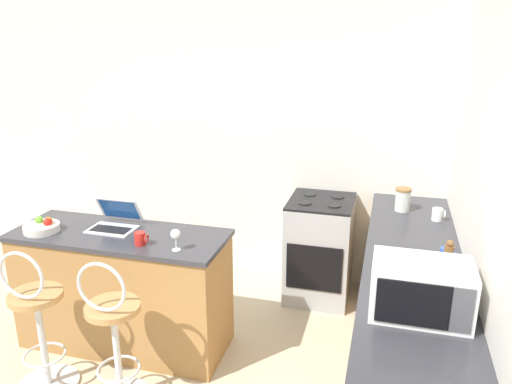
{
  "coord_description": "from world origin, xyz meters",
  "views": [
    {
      "loc": [
        1.41,
        -2.16,
        2.3
      ],
      "look_at": [
        0.36,
        1.68,
        1.01
      ],
      "focal_mm": 35.0,
      "sensor_mm": 36.0,
      "label": 1
    }
  ],
  "objects_px": {
    "stove_range": "(319,249)",
    "bar_stool_far": "(114,337)",
    "microwave": "(421,289)",
    "storage_jar": "(403,199)",
    "pepper_mill": "(448,264)",
    "mug_blue": "(446,255)",
    "laptop": "(115,221)",
    "wine_glass_short": "(176,235)",
    "bar_stool_near": "(38,323)",
    "mug_red": "(140,239)",
    "fruit_bowl": "(42,227)",
    "mug_white": "(438,214)"
  },
  "relations": [
    {
      "from": "stove_range",
      "to": "storage_jar",
      "type": "height_order",
      "value": "storage_jar"
    },
    {
      "from": "stove_range",
      "to": "pepper_mill",
      "type": "xyz_separation_m",
      "value": [
        0.9,
        -1.31,
        0.59
      ]
    },
    {
      "from": "mug_red",
      "to": "wine_glass_short",
      "type": "bearing_deg",
      "value": -3.45
    },
    {
      "from": "microwave",
      "to": "mug_blue",
      "type": "distance_m",
      "value": 0.7
    },
    {
      "from": "pepper_mill",
      "to": "storage_jar",
      "type": "bearing_deg",
      "value": 100.82
    },
    {
      "from": "bar_stool_near",
      "to": "stove_range",
      "type": "bearing_deg",
      "value": 47.31
    },
    {
      "from": "bar_stool_far",
      "to": "fruit_bowl",
      "type": "height_order",
      "value": "bar_stool_far"
    },
    {
      "from": "bar_stool_near",
      "to": "mug_red",
      "type": "xyz_separation_m",
      "value": [
        0.53,
        0.46,
        0.47
      ]
    },
    {
      "from": "storage_jar",
      "to": "pepper_mill",
      "type": "bearing_deg",
      "value": -79.18
    },
    {
      "from": "mug_red",
      "to": "pepper_mill",
      "type": "height_order",
      "value": "pepper_mill"
    },
    {
      "from": "microwave",
      "to": "wine_glass_short",
      "type": "bearing_deg",
      "value": 165.42
    },
    {
      "from": "pepper_mill",
      "to": "mug_blue",
      "type": "bearing_deg",
      "value": 84.96
    },
    {
      "from": "microwave",
      "to": "storage_jar",
      "type": "bearing_deg",
      "value": 92.69
    },
    {
      "from": "bar_stool_far",
      "to": "microwave",
      "type": "relative_size",
      "value": 2.1
    },
    {
      "from": "stove_range",
      "to": "mug_blue",
      "type": "distance_m",
      "value": 1.45
    },
    {
      "from": "bar_stool_near",
      "to": "fruit_bowl",
      "type": "bearing_deg",
      "value": 119.15
    },
    {
      "from": "laptop",
      "to": "pepper_mill",
      "type": "xyz_separation_m",
      "value": [
        2.28,
        -0.29,
        0.08
      ]
    },
    {
      "from": "laptop",
      "to": "mug_blue",
      "type": "xyz_separation_m",
      "value": [
        2.31,
        0.02,
        -0.0
      ]
    },
    {
      "from": "bar_stool_far",
      "to": "pepper_mill",
      "type": "xyz_separation_m",
      "value": [
        1.93,
        0.41,
        0.56
      ]
    },
    {
      "from": "bar_stool_near",
      "to": "microwave",
      "type": "height_order",
      "value": "microwave"
    },
    {
      "from": "stove_range",
      "to": "wine_glass_short",
      "type": "xyz_separation_m",
      "value": [
        -0.79,
        -1.28,
        0.57
      ]
    },
    {
      "from": "mug_white",
      "to": "pepper_mill",
      "type": "height_order",
      "value": "pepper_mill"
    },
    {
      "from": "storage_jar",
      "to": "fruit_bowl",
      "type": "xyz_separation_m",
      "value": [
        -2.52,
        -1.15,
        -0.06
      ]
    },
    {
      "from": "laptop",
      "to": "microwave",
      "type": "relative_size",
      "value": 0.68
    },
    {
      "from": "mug_blue",
      "to": "pepper_mill",
      "type": "bearing_deg",
      "value": -95.04
    },
    {
      "from": "laptop",
      "to": "stove_range",
      "type": "height_order",
      "value": "laptop"
    },
    {
      "from": "mug_blue",
      "to": "mug_red",
      "type": "bearing_deg",
      "value": -172.53
    },
    {
      "from": "bar_stool_far",
      "to": "mug_blue",
      "type": "bearing_deg",
      "value": 20.14
    },
    {
      "from": "storage_jar",
      "to": "fruit_bowl",
      "type": "bearing_deg",
      "value": -155.56
    },
    {
      "from": "stove_range",
      "to": "pepper_mill",
      "type": "bearing_deg",
      "value": -55.47
    },
    {
      "from": "bar_stool_far",
      "to": "wine_glass_short",
      "type": "bearing_deg",
      "value": 60.82
    },
    {
      "from": "storage_jar",
      "to": "wine_glass_short",
      "type": "xyz_separation_m",
      "value": [
        -1.45,
        -1.19,
        0.01
      ]
    },
    {
      "from": "bar_stool_far",
      "to": "storage_jar",
      "type": "relative_size",
      "value": 5.5
    },
    {
      "from": "bar_stool_far",
      "to": "storage_jar",
      "type": "distance_m",
      "value": 2.41
    },
    {
      "from": "microwave",
      "to": "pepper_mill",
      "type": "height_order",
      "value": "microwave"
    },
    {
      "from": "laptop",
      "to": "wine_glass_short",
      "type": "bearing_deg",
      "value": -23.19
    },
    {
      "from": "laptop",
      "to": "mug_white",
      "type": "xyz_separation_m",
      "value": [
        2.31,
        0.78,
        -0.0
      ]
    },
    {
      "from": "stove_range",
      "to": "bar_stool_far",
      "type": "bearing_deg",
      "value": -120.97
    },
    {
      "from": "mug_blue",
      "to": "pepper_mill",
      "type": "distance_m",
      "value": 0.32
    },
    {
      "from": "mug_blue",
      "to": "mug_red",
      "type": "xyz_separation_m",
      "value": [
        -1.98,
        -0.26,
        -0.0
      ]
    },
    {
      "from": "fruit_bowl",
      "to": "microwave",
      "type": "bearing_deg",
      "value": -9.67
    },
    {
      "from": "laptop",
      "to": "wine_glass_short",
      "type": "distance_m",
      "value": 0.66
    },
    {
      "from": "mug_white",
      "to": "pepper_mill",
      "type": "bearing_deg",
      "value": -91.49
    },
    {
      "from": "wine_glass_short",
      "to": "mug_white",
      "type": "bearing_deg",
      "value": 31.22
    },
    {
      "from": "mug_blue",
      "to": "fruit_bowl",
      "type": "bearing_deg",
      "value": -175.29
    },
    {
      "from": "laptop",
      "to": "microwave",
      "type": "bearing_deg",
      "value": -17.1
    },
    {
      "from": "wine_glass_short",
      "to": "mug_white",
      "type": "distance_m",
      "value": 2.0
    },
    {
      "from": "bar_stool_near",
      "to": "storage_jar",
      "type": "height_order",
      "value": "storage_jar"
    },
    {
      "from": "bar_stool_far",
      "to": "laptop",
      "type": "relative_size",
      "value": 3.08
    },
    {
      "from": "mug_red",
      "to": "fruit_bowl",
      "type": "xyz_separation_m",
      "value": [
        -0.8,
        0.03,
        -0.01
      ]
    }
  ]
}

